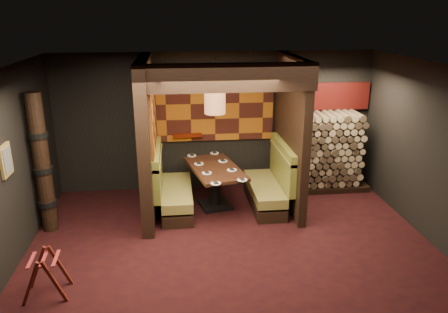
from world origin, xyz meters
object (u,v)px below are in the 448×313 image
totem_column (42,165)px  luggage_rack (46,273)px  dining_table (215,179)px  pendant_lamp (215,101)px  firewood_stack (327,152)px  booth_bench_right (270,186)px  booth_bench_left (171,190)px

totem_column → luggage_rack: bearing=-76.9°
dining_table → pendant_lamp: bearing=-90.0°
dining_table → firewood_stack: bearing=15.2°
dining_table → firewood_stack: size_ratio=0.97×
dining_table → totem_column: bearing=-168.5°
totem_column → booth_bench_right: bearing=7.9°
pendant_lamp → firewood_stack: 2.81m
booth_bench_left → booth_bench_right: size_ratio=1.00×
pendant_lamp → luggage_rack: bearing=-135.6°
booth_bench_left → totem_column: bearing=-165.2°
booth_bench_left → luggage_rack: 2.94m
luggage_rack → totem_column: (-0.44, 1.89, 0.86)m
firewood_stack → luggage_rack: bearing=-147.3°
luggage_rack → booth_bench_left: bearing=55.9°
dining_table → firewood_stack: (2.41, 0.65, 0.24)m
booth_bench_right → dining_table: 1.07m
booth_bench_right → luggage_rack: booth_bench_right is taller
booth_bench_right → firewood_stack: 1.58m
totem_column → firewood_stack: size_ratio=1.39×
booth_bench_right → luggage_rack: size_ratio=2.43×
booth_bench_left → firewood_stack: size_ratio=0.92×
pendant_lamp → luggage_rack: size_ratio=1.51×
dining_table → totem_column: (-2.93, -0.60, 0.61)m
pendant_lamp → totem_column: (-2.93, -0.55, -0.90)m
dining_table → totem_column: totem_column is taller
booth_bench_left → luggage_rack: (-1.65, -2.44, -0.07)m
booth_bench_left → totem_column: size_ratio=0.67×
booth_bench_right → dining_table: bearing=177.5°
pendant_lamp → totem_column: bearing=-169.4°
dining_table → luggage_rack: (-2.49, -2.48, -0.25)m
totem_column → firewood_stack: 5.49m
totem_column → firewood_stack: totem_column is taller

